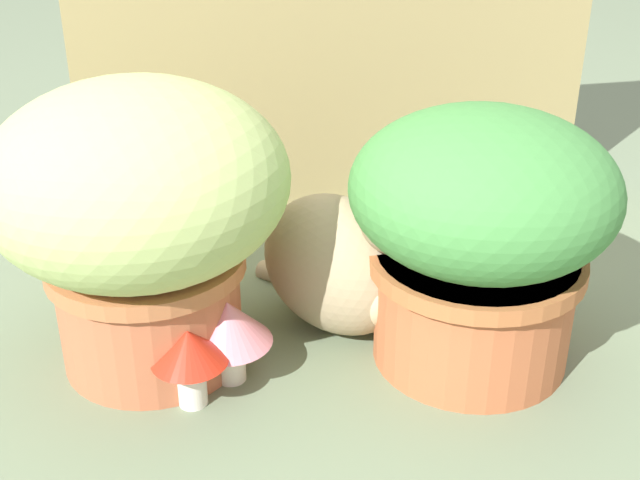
{
  "coord_description": "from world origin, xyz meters",
  "views": [
    {
      "loc": [
        -0.22,
        -0.97,
        0.73
      ],
      "look_at": [
        0.0,
        0.07,
        0.18
      ],
      "focal_mm": 46.89,
      "sensor_mm": 36.0,
      "label": 1
    }
  ],
  "objects_px": {
    "grass_planter": "(140,209)",
    "mushroom_ornament_pink": "(228,326)",
    "leafy_planter": "(479,228)",
    "mushroom_ornament_red": "(189,353)",
    "cat": "(345,261)"
  },
  "relations": [
    {
      "from": "grass_planter",
      "to": "cat",
      "type": "distance_m",
      "value": 0.32
    },
    {
      "from": "leafy_planter",
      "to": "mushroom_ornament_red",
      "type": "bearing_deg",
      "value": -174.97
    },
    {
      "from": "grass_planter",
      "to": "mushroom_ornament_pink",
      "type": "xyz_separation_m",
      "value": [
        0.1,
        -0.08,
        -0.15
      ]
    },
    {
      "from": "grass_planter",
      "to": "leafy_planter",
      "type": "distance_m",
      "value": 0.47
    },
    {
      "from": "cat",
      "to": "leafy_planter",
      "type": "bearing_deg",
      "value": -31.6
    },
    {
      "from": "cat",
      "to": "mushroom_ornament_red",
      "type": "distance_m",
      "value": 0.29
    },
    {
      "from": "grass_planter",
      "to": "mushroom_ornament_red",
      "type": "height_order",
      "value": "grass_planter"
    },
    {
      "from": "mushroom_ornament_red",
      "to": "cat",
      "type": "bearing_deg",
      "value": 29.32
    },
    {
      "from": "leafy_planter",
      "to": "mushroom_ornament_red",
      "type": "relative_size",
      "value": 3.23
    },
    {
      "from": "grass_planter",
      "to": "cat",
      "type": "bearing_deg",
      "value": 2.65
    },
    {
      "from": "grass_planter",
      "to": "mushroom_ornament_pink",
      "type": "height_order",
      "value": "grass_planter"
    },
    {
      "from": "grass_planter",
      "to": "mushroom_ornament_red",
      "type": "distance_m",
      "value": 0.21
    },
    {
      "from": "cat",
      "to": "mushroom_ornament_pink",
      "type": "bearing_deg",
      "value": -153.65
    },
    {
      "from": "leafy_planter",
      "to": "cat",
      "type": "bearing_deg",
      "value": 148.4
    },
    {
      "from": "grass_planter",
      "to": "cat",
      "type": "relative_size",
      "value": 1.15
    }
  ]
}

